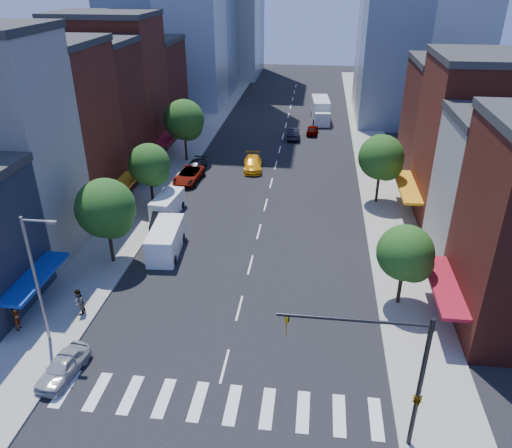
{
  "coord_description": "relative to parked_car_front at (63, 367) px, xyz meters",
  "views": [
    {
      "loc": [
        4.86,
        -23.14,
        22.04
      ],
      "look_at": [
        0.75,
        9.81,
        5.0
      ],
      "focal_mm": 35.0,
      "sensor_mm": 36.0,
      "label": 1
    }
  ],
  "objects": [
    {
      "name": "ground",
      "position": [
        9.5,
        2.0,
        -0.7
      ],
      "size": [
        220.0,
        220.0,
        0.0
      ],
      "primitive_type": "plane",
      "color": "black",
      "rests_on": "ground"
    },
    {
      "name": "sidewalk_left",
      "position": [
        -3.0,
        42.0,
        -0.63
      ],
      "size": [
        5.0,
        120.0,
        0.15
      ],
      "primitive_type": "cube",
      "color": "gray",
      "rests_on": "ground"
    },
    {
      "name": "sidewalk_right",
      "position": [
        22.0,
        42.0,
        -0.63
      ],
      "size": [
        5.0,
        120.0,
        0.15
      ],
      "primitive_type": "cube",
      "color": "gray",
      "rests_on": "ground"
    },
    {
      "name": "crosswalk",
      "position": [
        9.5,
        -1.0,
        -0.7
      ],
      "size": [
        19.0,
        3.0,
        0.01
      ],
      "primitive_type": "cube",
      "color": "silver",
      "rests_on": "ground"
    },
    {
      "name": "bldg_left_2",
      "position": [
        -11.5,
        22.5,
        7.3
      ],
      "size": [
        12.0,
        9.0,
        16.0
      ],
      "primitive_type": "cube",
      "color": "maroon",
      "rests_on": "ground"
    },
    {
      "name": "bldg_left_3",
      "position": [
        -11.5,
        31.0,
        6.8
      ],
      "size": [
        12.0,
        8.0,
        15.0
      ],
      "primitive_type": "cube",
      "color": "#4E1A13",
      "rests_on": "ground"
    },
    {
      "name": "bldg_left_4",
      "position": [
        -11.5,
        39.5,
        7.8
      ],
      "size": [
        12.0,
        9.0,
        17.0
      ],
      "primitive_type": "cube",
      "color": "maroon",
      "rests_on": "ground"
    },
    {
      "name": "bldg_left_5",
      "position": [
        -11.5,
        49.0,
        5.8
      ],
      "size": [
        12.0,
        10.0,
        13.0
      ],
      "primitive_type": "cube",
      "color": "#4E1A13",
      "rests_on": "ground"
    },
    {
      "name": "bldg_right_2",
      "position": [
        30.5,
        26.0,
        6.8
      ],
      "size": [
        12.0,
        10.0,
        15.0
      ],
      "primitive_type": "cube",
      "color": "maroon",
      "rests_on": "ground"
    },
    {
      "name": "bldg_right_3",
      "position": [
        30.5,
        36.0,
        5.8
      ],
      "size": [
        12.0,
        10.0,
        13.0
      ],
      "primitive_type": "cube",
      "color": "#4E1A13",
      "rests_on": "ground"
    },
    {
      "name": "traffic_signal",
      "position": [
        19.44,
        -2.5,
        3.45
      ],
      "size": [
        7.24,
        2.24,
        8.0
      ],
      "color": "black",
      "rests_on": "sidewalk_right"
    },
    {
      "name": "streetlight",
      "position": [
        -2.31,
        3.0,
        4.57
      ],
      "size": [
        2.25,
        0.25,
        9.0
      ],
      "color": "slate",
      "rests_on": "sidewalk_left"
    },
    {
      "name": "tree_left_near",
      "position": [
        -1.85,
        12.92,
        4.16
      ],
      "size": [
        4.8,
        4.8,
        7.3
      ],
      "color": "black",
      "rests_on": "sidewalk_left"
    },
    {
      "name": "tree_left_mid",
      "position": [
        -1.85,
        23.92,
        3.82
      ],
      "size": [
        4.2,
        4.2,
        6.65
      ],
      "color": "black",
      "rests_on": "sidewalk_left"
    },
    {
      "name": "tree_left_far",
      "position": [
        -1.85,
        37.92,
        4.5
      ],
      "size": [
        5.0,
        5.0,
        7.75
      ],
      "color": "black",
      "rests_on": "sidewalk_left"
    },
    {
      "name": "tree_right_near",
      "position": [
        21.15,
        9.92,
        3.49
      ],
      "size": [
        4.0,
        4.0,
        6.2
      ],
      "color": "black",
      "rests_on": "sidewalk_right"
    },
    {
      "name": "tree_right_far",
      "position": [
        21.15,
        27.92,
        4.16
      ],
      "size": [
        4.6,
        4.6,
        7.2
      ],
      "color": "black",
      "rests_on": "sidewalk_right"
    },
    {
      "name": "parked_car_front",
      "position": [
        0.0,
        0.0,
        0.0
      ],
      "size": [
        2.2,
        4.31,
        1.4
      ],
      "primitive_type": "imported",
      "rotation": [
        0.0,
        0.0,
        -0.14
      ],
      "color": "#A3A4A8",
      "rests_on": "ground"
    },
    {
      "name": "parked_car_second",
      "position": [
        0.03,
        20.11,
        0.03
      ],
      "size": [
        2.02,
        4.56,
        1.46
      ],
      "primitive_type": "imported",
      "rotation": [
        0.0,
        0.0,
        0.11
      ],
      "color": "black",
      "rests_on": "ground"
    },
    {
      "name": "parked_car_third",
      "position": [
        0.0,
        31.25,
        0.07
      ],
      "size": [
        2.99,
        5.72,
        1.54
      ],
      "primitive_type": "imported",
      "rotation": [
        0.0,
        0.0,
        -0.08
      ],
      "color": "#999999",
      "rests_on": "ground"
    },
    {
      "name": "parked_car_rear",
      "position": [
        0.0,
        34.29,
        -0.03
      ],
      "size": [
        2.42,
        4.81,
        1.34
      ],
      "primitive_type": "imported",
      "rotation": [
        0.0,
        0.0,
        -0.12
      ],
      "color": "black",
      "rests_on": "ground"
    },
    {
      "name": "cargo_van_near",
      "position": [
        2.01,
        15.02,
        0.5
      ],
      "size": [
        2.69,
        5.88,
        2.44
      ],
      "rotation": [
        0.0,
        0.0,
        0.07
      ],
      "color": "white",
      "rests_on": "ground"
    },
    {
      "name": "cargo_van_far",
      "position": [
        -0.01,
        22.4,
        0.33
      ],
      "size": [
        2.42,
        5.06,
        2.08
      ],
      "rotation": [
        0.0,
        0.0,
        -0.1
      ],
      "color": "white",
      "rests_on": "ground"
    },
    {
      "name": "taxi",
      "position": [
        6.83,
        36.05,
        0.07
      ],
      "size": [
        2.81,
        5.58,
        1.55
      ],
      "primitive_type": "imported",
      "rotation": [
        0.0,
        0.0,
        0.12
      ],
      "color": "#ECA10C",
      "rests_on": "ground"
    },
    {
      "name": "traffic_car_oncoming",
      "position": [
        11.0,
        49.28,
        0.1
      ],
      "size": [
        1.92,
        4.94,
        1.6
      ],
      "primitive_type": "imported",
      "rotation": [
        0.0,
        0.0,
        3.19
      ],
      "color": "black",
      "rests_on": "ground"
    },
    {
      "name": "traffic_car_far",
      "position": [
        13.74,
        51.73,
        -0.02
      ],
      "size": [
        1.79,
        4.07,
        1.36
      ],
      "primitive_type": "imported",
      "rotation": [
        0.0,
        0.0,
        3.1
      ],
      "color": "#999999",
      "rests_on": "ground"
    },
    {
      "name": "box_truck",
      "position": [
        14.82,
        59.44,
        0.92
      ],
      "size": [
        3.21,
        8.69,
        3.43
      ],
      "rotation": [
        0.0,
        0.0,
        0.08
      ],
      "color": "silver",
      "rests_on": "ground"
    },
    {
      "name": "pedestrian_near",
      "position": [
        -5.0,
        3.62,
        0.36
      ],
      "size": [
        0.51,
        0.71,
        1.82
      ],
      "primitive_type": "imported",
      "rotation": [
        0.0,
        0.0,
        1.69
      ],
      "color": "#999999",
      "rests_on": "sidewalk_left"
    },
    {
      "name": "pedestrian_far",
      "position": [
        -1.59,
        5.8,
        0.43
      ],
      "size": [
        0.88,
        1.06,
        1.96
      ],
      "primitive_type": "imported",
      "rotation": [
        0.0,
        0.0,
        -1.41
      ],
      "color": "#999999",
      "rests_on": "sidewalk_left"
    }
  ]
}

